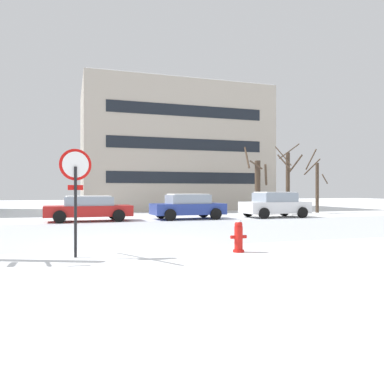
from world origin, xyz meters
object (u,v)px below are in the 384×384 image
object	(u,v)px
stop_sign	(75,181)
parked_car_red	(88,208)
parked_car_blue	(188,206)
fire_hydrant	(239,236)
parked_car_white	(275,204)

from	to	relation	value
stop_sign	parked_car_red	distance (m)	11.49
parked_car_red	parked_car_blue	xyz separation A→B (m)	(5.49, -0.02, 0.04)
fire_hydrant	parked_car_red	size ratio (longest dim) A/B	0.19
stop_sign	parked_car_white	size ratio (longest dim) A/B	0.64
parked_car_red	parked_car_blue	distance (m)	5.49
parked_car_blue	parked_car_white	distance (m)	5.49
stop_sign	parked_car_blue	world-z (taller)	stop_sign
parked_car_blue	parked_car_white	bearing A→B (deg)	-1.81
fire_hydrant	parked_car_red	xyz separation A→B (m)	(-3.32, 11.80, 0.27)
stop_sign	parked_car_white	distance (m)	16.27
parked_car_red	parked_car_white	xyz separation A→B (m)	(10.97, -0.19, 0.09)
parked_car_red	parked_car_white	size ratio (longest dim) A/B	1.11
stop_sign	parked_car_blue	distance (m)	13.04
parked_car_white	fire_hydrant	bearing A→B (deg)	-123.39
parked_car_blue	parked_car_white	world-z (taller)	parked_car_white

